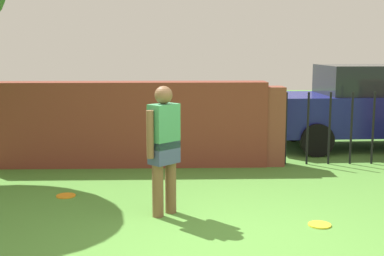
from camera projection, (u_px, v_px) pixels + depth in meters
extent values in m
plane|color=#4C8433|center=(232.00, 246.00, 5.52)|extent=(40.00, 40.00, 0.00)
cube|color=brown|center=(124.00, 124.00, 9.15)|extent=(5.00, 0.50, 1.49)
cylinder|color=brown|center=(158.00, 183.00, 6.41)|extent=(0.14, 0.14, 0.85)
cylinder|color=brown|center=(171.00, 180.00, 6.57)|extent=(0.14, 0.14, 0.85)
cube|color=#3F4C72|center=(164.00, 152.00, 6.43)|extent=(0.41, 0.41, 0.28)
cube|color=#3F8C59|center=(164.00, 126.00, 6.38)|extent=(0.41, 0.41, 0.55)
sphere|color=brown|center=(164.00, 95.00, 6.32)|extent=(0.22, 0.22, 0.22)
cylinder|color=brown|center=(150.00, 134.00, 6.23)|extent=(0.09, 0.09, 0.58)
cylinder|color=brown|center=(177.00, 130.00, 6.55)|extent=(0.09, 0.09, 0.58)
cube|color=brown|center=(271.00, 126.00, 9.24)|extent=(0.44, 0.44, 1.40)
cylinder|color=black|center=(286.00, 129.00, 9.26)|extent=(0.04, 0.04, 1.30)
cylinder|color=black|center=(308.00, 128.00, 9.27)|extent=(0.04, 0.04, 1.30)
cylinder|color=black|center=(330.00, 128.00, 9.28)|extent=(0.04, 0.04, 1.30)
cylinder|color=black|center=(351.00, 128.00, 9.29)|extent=(0.04, 0.04, 1.30)
cylinder|color=black|center=(373.00, 128.00, 9.31)|extent=(0.04, 0.04, 1.30)
cube|color=navy|center=(369.00, 113.00, 10.86)|extent=(4.27, 1.87, 0.80)
cube|color=#1E2328|center=(371.00, 80.00, 10.75)|extent=(2.06, 1.58, 0.60)
cylinder|color=black|center=(317.00, 140.00, 9.99)|extent=(0.65, 0.25, 0.64)
cylinder|color=black|center=(293.00, 127.00, 11.66)|extent=(0.65, 0.25, 0.64)
cylinder|color=yellow|center=(320.00, 225.00, 6.14)|extent=(0.27, 0.27, 0.02)
cylinder|color=orange|center=(66.00, 196.00, 7.35)|extent=(0.27, 0.27, 0.02)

